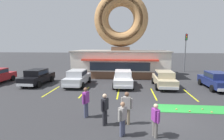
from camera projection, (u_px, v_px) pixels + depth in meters
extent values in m
plane|color=#2D2D30|center=(160.00, 118.00, 9.92)|extent=(160.00, 160.00, 0.00)
cube|color=brown|center=(121.00, 72.00, 23.91)|extent=(12.00, 6.00, 0.90)
cube|color=silver|center=(121.00, 60.00, 23.68)|extent=(12.00, 6.00, 2.30)
cube|color=gray|center=(121.00, 51.00, 23.50)|extent=(12.30, 6.30, 0.16)
cube|color=red|center=(119.00, 60.00, 20.38)|extent=(9.00, 0.60, 0.20)
cube|color=#232D3D|center=(120.00, 67.00, 20.78)|extent=(7.20, 0.03, 1.00)
cube|color=brown|center=(121.00, 49.00, 23.45)|extent=(2.40, 1.80, 0.50)
torus|color=#B27F4C|center=(121.00, 19.00, 22.90)|extent=(7.10, 1.90, 7.10)
torus|color=#936038|center=(121.00, 19.00, 22.48)|extent=(6.25, 1.05, 6.24)
cube|color=green|center=(193.00, 109.00, 11.29)|extent=(4.75, 1.47, 0.03)
torus|color=#D17F47|center=(176.00, 109.00, 11.16)|extent=(0.13, 0.13, 0.04)
torus|color=#A5724C|center=(202.00, 109.00, 11.18)|extent=(0.13, 0.13, 0.04)
torus|color=brown|center=(190.00, 111.00, 10.83)|extent=(0.13, 0.13, 0.04)
torus|color=#D8667F|center=(157.00, 106.00, 11.71)|extent=(0.13, 0.13, 0.04)
torus|color=#D17F47|center=(212.00, 112.00, 10.70)|extent=(0.13, 0.13, 0.04)
sphere|color=white|center=(190.00, 110.00, 10.96)|extent=(0.04, 0.04, 0.04)
cube|color=navy|center=(216.00, 82.00, 16.51)|extent=(1.81, 4.42, 0.68)
cube|color=navy|center=(217.00, 75.00, 16.27)|extent=(1.59, 2.12, 0.60)
cube|color=#232D3D|center=(217.00, 75.00, 16.27)|extent=(1.61, 2.04, 0.36)
cube|color=silver|center=(205.00, 80.00, 18.74)|extent=(1.67, 0.12, 0.24)
cylinder|color=black|center=(200.00, 82.00, 17.99)|extent=(0.23, 0.64, 0.64)
cylinder|color=black|center=(218.00, 82.00, 17.81)|extent=(0.23, 0.64, 0.64)
cylinder|color=black|center=(212.00, 89.00, 15.31)|extent=(0.23, 0.64, 0.64)
cube|color=#BCAD89|center=(164.00, 80.00, 17.15)|extent=(1.80, 4.42, 0.68)
cube|color=#BCAD89|center=(164.00, 74.00, 16.91)|extent=(1.58, 2.12, 0.60)
cube|color=#232D3D|center=(164.00, 74.00, 16.91)|extent=(1.60, 2.03, 0.36)
cube|color=silver|center=(160.00, 78.00, 19.38)|extent=(1.67, 0.12, 0.24)
cube|color=silver|center=(169.00, 88.00, 14.99)|extent=(1.67, 0.12, 0.24)
cylinder|color=black|center=(153.00, 81.00, 18.63)|extent=(0.23, 0.64, 0.64)
cylinder|color=black|center=(170.00, 81.00, 18.45)|extent=(0.23, 0.64, 0.64)
cylinder|color=black|center=(157.00, 87.00, 15.95)|extent=(0.23, 0.64, 0.64)
cylinder|color=black|center=(177.00, 87.00, 15.77)|extent=(0.23, 0.64, 0.64)
cube|color=silver|center=(123.00, 80.00, 17.49)|extent=(1.95, 4.47, 0.68)
cube|color=silver|center=(123.00, 74.00, 17.25)|extent=(1.65, 2.17, 0.60)
cube|color=#232D3D|center=(123.00, 73.00, 17.25)|extent=(1.67, 2.08, 0.36)
cube|color=silver|center=(123.00, 78.00, 19.73)|extent=(1.67, 0.17, 0.24)
cube|color=silver|center=(123.00, 87.00, 15.32)|extent=(1.67, 0.17, 0.24)
cylinder|color=black|center=(115.00, 80.00, 18.93)|extent=(0.25, 0.65, 0.64)
cylinder|color=black|center=(131.00, 80.00, 18.85)|extent=(0.25, 0.65, 0.64)
cylinder|color=black|center=(114.00, 86.00, 16.23)|extent=(0.25, 0.65, 0.64)
cylinder|color=black|center=(133.00, 86.00, 16.15)|extent=(0.25, 0.65, 0.64)
cube|color=#B2B5BA|center=(78.00, 79.00, 17.85)|extent=(1.80, 4.42, 0.68)
cube|color=#B2B5BA|center=(77.00, 73.00, 17.61)|extent=(1.58, 2.11, 0.60)
cube|color=#232D3D|center=(77.00, 73.00, 17.61)|extent=(1.60, 2.03, 0.36)
cube|color=silver|center=(84.00, 77.00, 20.08)|extent=(1.67, 0.12, 0.24)
cube|color=silver|center=(71.00, 86.00, 15.69)|extent=(1.67, 0.12, 0.24)
cylinder|color=black|center=(74.00, 79.00, 19.33)|extent=(0.23, 0.64, 0.64)
cylinder|color=black|center=(89.00, 80.00, 19.15)|extent=(0.23, 0.64, 0.64)
cylinder|color=black|center=(65.00, 85.00, 16.64)|extent=(0.23, 0.64, 0.64)
cylinder|color=black|center=(83.00, 85.00, 16.47)|extent=(0.23, 0.64, 0.64)
cube|color=silver|center=(10.00, 76.00, 20.98)|extent=(1.67, 0.15, 0.24)
cylinder|color=black|center=(13.00, 78.00, 20.09)|extent=(0.24, 0.65, 0.64)
cube|color=black|center=(38.00, 78.00, 18.31)|extent=(1.92, 4.46, 0.68)
cube|color=black|center=(37.00, 72.00, 18.07)|extent=(1.64, 2.16, 0.60)
cube|color=#232D3D|center=(37.00, 72.00, 18.07)|extent=(1.66, 2.07, 0.36)
cube|color=silver|center=(48.00, 77.00, 20.54)|extent=(1.67, 0.16, 0.24)
cube|color=silver|center=(25.00, 85.00, 16.16)|extent=(1.67, 0.16, 0.24)
cylinder|color=black|center=(37.00, 79.00, 19.81)|extent=(0.24, 0.65, 0.64)
cylinder|color=black|center=(52.00, 79.00, 19.59)|extent=(0.24, 0.65, 0.64)
cylinder|color=black|center=(22.00, 84.00, 17.14)|extent=(0.24, 0.65, 0.64)
cylinder|color=black|center=(39.00, 84.00, 16.91)|extent=(0.24, 0.65, 0.64)
cylinder|color=#7F7056|center=(129.00, 117.00, 9.09)|extent=(0.15, 0.15, 0.86)
cylinder|color=#7F7056|center=(125.00, 116.00, 9.13)|extent=(0.15, 0.15, 0.86)
cube|color=gray|center=(127.00, 103.00, 9.00)|extent=(0.41, 0.29, 0.63)
cylinder|color=gray|center=(132.00, 104.00, 8.95)|extent=(0.10, 0.10, 0.58)
cylinder|color=gray|center=(122.00, 103.00, 9.07)|extent=(0.10, 0.10, 0.58)
sphere|color=brown|center=(127.00, 94.00, 8.94)|extent=(0.23, 0.23, 0.23)
cylinder|color=#474C66|center=(85.00, 111.00, 9.92)|extent=(0.15, 0.15, 0.86)
cylinder|color=#474C66|center=(87.00, 109.00, 10.10)|extent=(0.15, 0.15, 0.86)
cube|color=#8C3393|center=(86.00, 97.00, 9.90)|extent=(0.35, 0.44, 0.63)
cylinder|color=#8C3393|center=(83.00, 99.00, 9.68)|extent=(0.10, 0.10, 0.58)
cylinder|color=#8C3393|center=(88.00, 97.00, 10.13)|extent=(0.10, 0.10, 0.58)
sphere|color=brown|center=(86.00, 90.00, 9.83)|extent=(0.23, 0.23, 0.23)
cylinder|color=slate|center=(156.00, 130.00, 7.76)|extent=(0.15, 0.15, 0.76)
cylinder|color=slate|center=(154.00, 128.00, 7.96)|extent=(0.15, 0.15, 0.76)
cube|color=#8C3393|center=(156.00, 115.00, 7.77)|extent=(0.35, 0.44, 0.56)
cylinder|color=#8C3393|center=(158.00, 118.00, 7.53)|extent=(0.10, 0.10, 0.51)
cylinder|color=#8C3393|center=(153.00, 113.00, 8.01)|extent=(0.10, 0.10, 0.51)
sphere|color=beige|center=(156.00, 106.00, 7.71)|extent=(0.20, 0.20, 0.20)
cylinder|color=#232328|center=(104.00, 118.00, 8.94)|extent=(0.15, 0.15, 0.82)
cylinder|color=#232328|center=(106.00, 117.00, 9.12)|extent=(0.15, 0.15, 0.82)
cube|color=black|center=(105.00, 104.00, 8.93)|extent=(0.37, 0.44, 0.60)
cylinder|color=black|center=(102.00, 106.00, 8.71)|extent=(0.10, 0.10, 0.55)
cylinder|color=black|center=(107.00, 103.00, 9.15)|extent=(0.10, 0.10, 0.55)
sphere|color=beige|center=(105.00, 96.00, 8.87)|extent=(0.22, 0.22, 0.22)
cylinder|color=#474C66|center=(124.00, 127.00, 8.04)|extent=(0.15, 0.15, 0.79)
cylinder|color=#474C66|center=(121.00, 128.00, 7.88)|extent=(0.15, 0.15, 0.79)
cube|color=gray|center=(123.00, 113.00, 7.86)|extent=(0.40, 0.45, 0.58)
cylinder|color=gray|center=(126.00, 112.00, 8.06)|extent=(0.10, 0.10, 0.53)
cylinder|color=gray|center=(119.00, 116.00, 7.66)|extent=(0.10, 0.10, 0.53)
sphere|color=#9E7051|center=(123.00, 104.00, 7.80)|extent=(0.21, 0.21, 0.21)
cylinder|color=#232833|center=(74.00, 75.00, 21.54)|extent=(0.56, 0.56, 0.95)
torus|color=black|center=(74.00, 71.00, 21.47)|extent=(0.57, 0.57, 0.05)
cylinder|color=#595B60|center=(185.00, 53.00, 26.41)|extent=(0.16, 0.16, 5.80)
cube|color=black|center=(186.00, 37.00, 25.90)|extent=(0.28, 0.24, 0.90)
sphere|color=red|center=(187.00, 35.00, 25.74)|extent=(0.18, 0.18, 0.18)
sphere|color=orange|center=(187.00, 37.00, 25.78)|extent=(0.18, 0.18, 0.18)
sphere|color=green|center=(187.00, 39.00, 25.82)|extent=(0.18, 0.18, 0.18)
cube|color=yellow|center=(51.00, 91.00, 15.63)|extent=(0.12, 3.60, 0.01)
cube|color=yellow|center=(84.00, 92.00, 15.36)|extent=(0.12, 3.60, 0.01)
cube|color=yellow|center=(118.00, 93.00, 15.08)|extent=(0.12, 3.60, 0.01)
cube|color=yellow|center=(154.00, 94.00, 14.81)|extent=(0.12, 3.60, 0.01)
cube|color=yellow|center=(190.00, 95.00, 14.53)|extent=(0.12, 3.60, 0.01)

